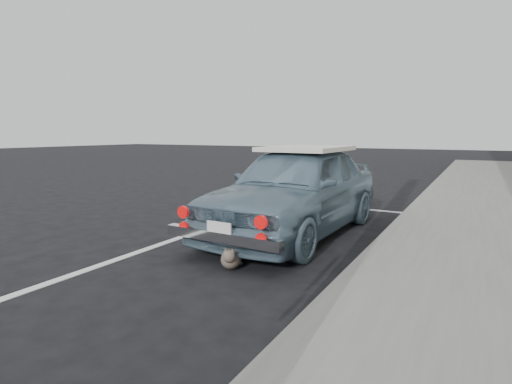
% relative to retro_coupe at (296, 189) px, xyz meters
% --- Properties ---
extents(ground, '(80.00, 80.00, 0.00)m').
position_rel_retro_coupe_xyz_m(ground, '(-0.47, -4.04, -0.70)').
color(ground, black).
rests_on(ground, ground).
extents(sidewalk, '(2.80, 40.00, 0.15)m').
position_rel_retro_coupe_xyz_m(sidewalk, '(2.73, -2.04, -0.63)').
color(sidewalk, slate).
rests_on(sidewalk, ground).
extents(pline_front, '(3.00, 0.12, 0.01)m').
position_rel_retro_coupe_xyz_m(pline_front, '(0.03, 2.46, -0.70)').
color(pline_front, silver).
rests_on(pline_front, ground).
extents(pline_side, '(0.12, 7.00, 0.01)m').
position_rel_retro_coupe_xyz_m(pline_side, '(-1.37, -1.04, -0.70)').
color(pline_side, silver).
rests_on(pline_side, ground).
extents(retro_coupe, '(1.74, 4.13, 1.39)m').
position_rel_retro_coupe_xyz_m(retro_coupe, '(0.00, 0.00, 0.00)').
color(retro_coupe, slate).
rests_on(retro_coupe, ground).
extents(cat, '(0.38, 0.51, 0.29)m').
position_rel_retro_coupe_xyz_m(cat, '(0.04, -1.93, -0.57)').
color(cat, '#6B5B52').
rests_on(cat, ground).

